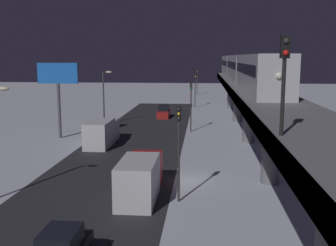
{
  "coord_description": "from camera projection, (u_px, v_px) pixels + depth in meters",
  "views": [
    {
      "loc": [
        -1.27,
        30.38,
        9.55
      ],
      "look_at": [
        2.53,
        -13.01,
        2.41
      ],
      "focal_mm": 43.06,
      "sensor_mm": 36.0,
      "label": 1
    }
  ],
  "objects": [
    {
      "name": "traffic_light_near",
      "position": [
        179.0,
        140.0,
        26.28
      ],
      "size": [
        0.32,
        0.44,
        6.4
      ],
      "color": "#2D2D2D",
      "rests_on": "ground_plane"
    },
    {
      "name": "delivery_van",
      "position": [
        102.0,
        133.0,
        44.22
      ],
      "size": [
        2.4,
        7.4,
        2.8
      ],
      "color": "silver",
      "rests_on": "ground_plane"
    },
    {
      "name": "sedan_red",
      "position": [
        164.0,
        112.0,
        64.46
      ],
      "size": [
        1.8,
        4.45,
        1.97
      ],
      "rotation": [
        0.0,
        0.0,
        3.14
      ],
      "color": "#A51E1E",
      "rests_on": "ground_plane"
    },
    {
      "name": "ground_plane",
      "position": [
        186.0,
        180.0,
        31.52
      ],
      "size": [
        240.0,
        240.0,
        0.0
      ],
      "primitive_type": "plane",
      "color": "silver"
    },
    {
      "name": "street_lamp_far",
      "position": [
        105.0,
        91.0,
        56.39
      ],
      "size": [
        1.35,
        0.44,
        7.65
      ],
      "color": "#38383D",
      "rests_on": "ground_plane"
    },
    {
      "name": "traffic_light_mid",
      "position": [
        191.0,
        99.0,
        51.57
      ],
      "size": [
        0.32,
        0.44,
        6.4
      ],
      "color": "#2D2D2D",
      "rests_on": "ground_plane"
    },
    {
      "name": "box_truck",
      "position": [
        140.0,
        177.0,
        27.81
      ],
      "size": [
        2.4,
        7.4,
        2.8
      ],
      "color": "#A51E1E",
      "rests_on": "ground_plane"
    },
    {
      "name": "elevated_railway",
      "position": [
        271.0,
        112.0,
        30.08
      ],
      "size": [
        5.0,
        104.93,
        6.4
      ],
      "color": "slate",
      "rests_on": "ground_plane"
    },
    {
      "name": "subway_train",
      "position": [
        242.0,
        67.0,
        55.0
      ],
      "size": [
        2.94,
        55.47,
        3.4
      ],
      "color": "#B7BABF",
      "rests_on": "elevated_railway"
    },
    {
      "name": "commercial_billboard",
      "position": [
        58.0,
        81.0,
        47.1
      ],
      "size": [
        4.8,
        0.36,
        8.9
      ],
      "color": "#4C4C51",
      "rests_on": "ground_plane"
    },
    {
      "name": "traffic_light_far",
      "position": [
        195.0,
        86.0,
        76.86
      ],
      "size": [
        0.32,
        0.44,
        6.4
      ],
      "color": "#2D2D2D",
      "rests_on": "ground_plane"
    },
    {
      "name": "rail_signal",
      "position": [
        284.0,
        68.0,
        15.93
      ],
      "size": [
        0.36,
        0.41,
        4.0
      ],
      "color": "black",
      "rests_on": "elevated_railway"
    },
    {
      "name": "avenue_asphalt",
      "position": [
        106.0,
        178.0,
        32.07
      ],
      "size": [
        11.0,
        104.93,
        0.01
      ],
      "primitive_type": "cube",
      "color": "#28282D",
      "rests_on": "ground_plane"
    },
    {
      "name": "traffic_light_distant",
      "position": [
        197.0,
        79.0,
        102.14
      ],
      "size": [
        0.32,
        0.44,
        6.4
      ],
      "color": "#2D2D2D",
      "rests_on": "ground_plane"
    }
  ]
}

